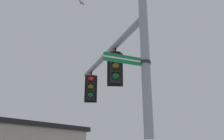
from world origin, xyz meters
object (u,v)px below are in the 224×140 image
object	(u,v)px
traffic_light_nearest_pole	(115,67)
street_name_sign	(134,61)
traffic_light_mid_inner	(91,87)
bird_flying	(82,3)

from	to	relation	value
traffic_light_nearest_pole	street_name_sign	world-z (taller)	traffic_light_nearest_pole
traffic_light_nearest_pole	traffic_light_mid_inner	world-z (taller)	same
traffic_light_mid_inner	street_name_sign	bearing A→B (deg)	105.15
traffic_light_nearest_pole	bird_flying	distance (m)	5.53
traffic_light_mid_inner	bird_flying	distance (m)	4.54
traffic_light_nearest_pole	street_name_sign	distance (m)	2.08
traffic_light_nearest_pole	bird_flying	size ratio (longest dim) A/B	3.57
bird_flying	traffic_light_nearest_pole	bearing A→B (deg)	117.12
street_name_sign	bird_flying	bearing A→B (deg)	-69.61
traffic_light_nearest_pole	street_name_sign	size ratio (longest dim) A/B	1.04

